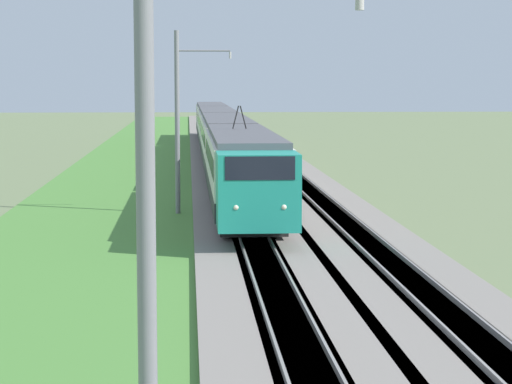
% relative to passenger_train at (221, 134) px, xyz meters
% --- Properties ---
extents(ballast_main, '(240.00, 4.40, 0.30)m').
position_rel_passenger_train_xyz_m(ballast_main, '(-18.95, 0.00, -2.18)').
color(ballast_main, gray).
rests_on(ballast_main, ground).
extents(ballast_adjacent, '(240.00, 4.40, 0.30)m').
position_rel_passenger_train_xyz_m(ballast_adjacent, '(-18.95, -4.04, -2.18)').
color(ballast_adjacent, gray).
rests_on(ballast_adjacent, ground).
extents(track_main, '(240.00, 1.57, 0.45)m').
position_rel_passenger_train_xyz_m(track_main, '(-18.95, 0.00, -2.17)').
color(track_main, '#4C4238').
rests_on(track_main, ground).
extents(track_adjacent, '(240.00, 1.57, 0.45)m').
position_rel_passenger_train_xyz_m(track_adjacent, '(-18.95, -4.04, -2.17)').
color(track_adjacent, '#4C4238').
rests_on(track_adjacent, ground).
extents(grass_verge, '(240.00, 8.68, 0.12)m').
position_rel_passenger_train_xyz_m(grass_verge, '(-18.95, 6.40, -2.27)').
color(grass_verge, '#4C8438').
rests_on(grass_verge, ground).
extents(passenger_train, '(78.59, 2.96, 4.99)m').
position_rel_passenger_train_xyz_m(passenger_train, '(0.00, 0.00, 0.00)').
color(passenger_train, teal).
rests_on(passenger_train, ground).
extents(catenary_mast_near, '(0.22, 2.56, 8.11)m').
position_rel_passenger_train_xyz_m(catenary_mast_near, '(-61.46, 2.81, 1.87)').
color(catenary_mast_near, slate).
rests_on(catenary_mast_near, ground).
extents(catenary_mast_mid, '(0.22, 2.56, 8.38)m').
position_rel_passenger_train_xyz_m(catenary_mast_mid, '(-27.43, 2.81, 2.00)').
color(catenary_mast_mid, slate).
rests_on(catenary_mast_mid, ground).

